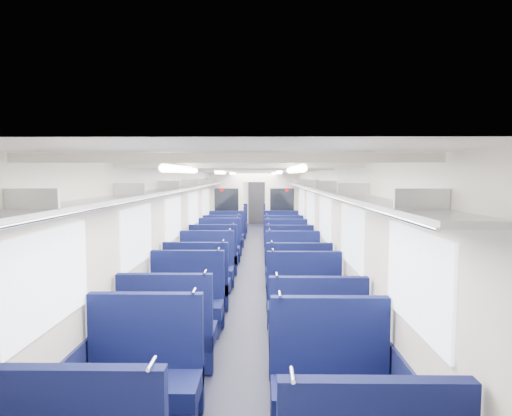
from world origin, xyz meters
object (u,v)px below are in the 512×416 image
at_px(seat_4, 168,338).
at_px(seat_11, 293,272).
at_px(seat_20, 231,228).
at_px(seat_3, 332,390).
at_px(seat_12, 214,259).
at_px(seat_8, 197,288).
at_px(seat_22, 233,225).
at_px(bulkhead, 254,206).
at_px(end_door, 256,202).
at_px(seat_21, 279,229).
at_px(seat_5, 316,343).
at_px(seat_19, 281,237).
at_px(seat_18, 226,237).
at_px(seat_17, 283,243).
at_px(seat_6, 186,307).
at_px(seat_23, 278,225).
at_px(seat_9, 298,289).
at_px(seat_10, 206,272).
at_px(seat_14, 219,250).
at_px(seat_7, 305,309).
at_px(seat_2, 143,383).
at_px(seat_15, 286,251).
at_px(seat_13, 289,259).

distance_m(seat_4, seat_11, 3.73).
xyz_separation_m(seat_4, seat_20, (0.00, 10.17, 0.00)).
height_order(seat_3, seat_12, same).
height_order(seat_8, seat_22, same).
relative_size(bulkhead, seat_4, 2.40).
height_order(end_door, seat_21, end_door).
height_order(seat_3, seat_21, same).
bearing_deg(seat_22, seat_5, -81.74).
bearing_deg(seat_19, seat_18, -175.83).
bearing_deg(seat_17, seat_18, 145.89).
xyz_separation_m(seat_8, seat_19, (1.66, 5.94, 0.00)).
xyz_separation_m(seat_6, seat_23, (1.66, 10.04, 0.00)).
xyz_separation_m(seat_9, seat_12, (-1.66, 2.51, 0.00)).
xyz_separation_m(seat_3, seat_19, (0.00, 9.30, 0.00)).
height_order(seat_4, seat_9, same).
relative_size(seat_11, seat_20, 1.00).
distance_m(seat_10, seat_11, 1.66).
distance_m(seat_5, seat_14, 6.19).
relative_size(seat_14, seat_17, 1.00).
height_order(seat_6, seat_7, same).
relative_size(seat_4, seat_7, 1.00).
relative_size(seat_21, seat_22, 1.00).
relative_size(seat_14, seat_22, 1.00).
height_order(seat_5, seat_12, same).
bearing_deg(seat_2, seat_3, -3.35).
xyz_separation_m(seat_8, seat_22, (0.00, 9.10, 0.00)).
bearing_deg(seat_12, seat_7, -65.06).
height_order(end_door, seat_2, end_door).
distance_m(seat_7, seat_22, 10.33).
relative_size(seat_8, seat_22, 1.00).
xyz_separation_m(seat_3, seat_22, (-1.66, 12.46, 0.00)).
distance_m(seat_6, seat_11, 2.73).
bearing_deg(seat_21, seat_17, -90.00).
height_order(seat_6, seat_15, same).
distance_m(seat_2, seat_8, 3.26).
height_order(seat_3, seat_4, same).
relative_size(end_door, seat_19, 1.71).
xyz_separation_m(seat_2, seat_19, (1.66, 9.21, 0.00)).
xyz_separation_m(seat_10, seat_17, (1.66, 3.53, 0.00)).
xyz_separation_m(seat_9, seat_21, (0.00, 7.85, 0.00)).
bearing_deg(seat_20, seat_7, -79.62).
distance_m(seat_4, seat_20, 10.17).
xyz_separation_m(seat_13, seat_15, (0.00, 0.99, 0.00)).
xyz_separation_m(seat_13, seat_21, (0.00, 5.40, 0.00)).
height_order(seat_11, seat_22, same).
xyz_separation_m(seat_10, seat_13, (1.66, 1.25, 0.00)).
xyz_separation_m(seat_14, seat_18, (0.00, 2.18, 0.00)).
distance_m(seat_4, seat_13, 4.91).
distance_m(seat_4, seat_23, 11.33).
bearing_deg(seat_2, seat_11, 69.33).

